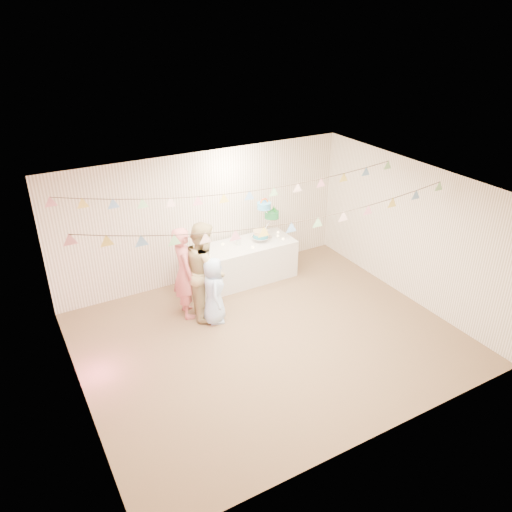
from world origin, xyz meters
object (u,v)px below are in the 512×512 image
cake_stand (266,221)px  table (243,262)px  person_adult_a (185,272)px  person_child (214,290)px  person_adult_b (204,270)px

cake_stand → table: bearing=-174.8°
cake_stand → person_adult_a: person_adult_a is taller
person_adult_a → person_child: 0.60m
person_adult_a → person_child: (0.34, -0.44, -0.23)m
person_adult_a → person_adult_b: (0.31, -0.14, 0.04)m
table → cake_stand: bearing=5.2°
person_child → cake_stand: bearing=-37.6°
person_adult_a → person_child: person_adult_a is taller
table → person_adult_b: size_ratio=1.17×
person_adult_a → person_adult_b: size_ratio=0.96×
cake_stand → person_adult_b: person_adult_b is taller
table → person_child: (-1.13, -1.06, 0.22)m
cake_stand → person_adult_a: bearing=-161.7°
person_adult_a → person_adult_b: 0.34m
table → person_adult_a: bearing=-157.2°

